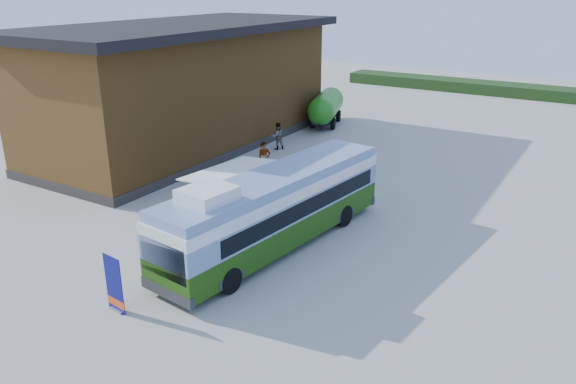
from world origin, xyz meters
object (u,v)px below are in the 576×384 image
Objects in this scene: person_b at (277,136)px; slurry_tanker at (326,106)px; person_a at (264,159)px; banner at (115,289)px; picnic_table at (173,225)px; bus at (275,207)px.

person_b is 0.27× the size of slurry_tanker.
slurry_tanker is at bearing -143.44° from person_b.
person_b is at bearing 61.11° from person_a.
person_b is (-5.47, 18.10, 0.05)m from banner.
picnic_table is 13.42m from person_b.
banner is at bearing 50.08° from person_b.
person_b is at bearing -104.57° from slurry_tanker.
person_a is 12.27m from slurry_tanker.
bus is at bearing 65.32° from person_b.
person_a is at bearing 133.32° from bus.
banner is at bearing -94.77° from slurry_tanker.
person_b is (-2.22, 4.79, -0.12)m from person_a.
picnic_table is at bearing -97.65° from slurry_tanker.
slurry_tanker is (-3.64, 20.21, 0.84)m from picnic_table.
slurry_tanker reaches higher than person_b.
banner is (-1.77, -6.54, -0.86)m from bus.
picnic_table is 0.78× the size of person_a.
bus is 6.00× the size of person_a.
slurry_tanker reaches higher than picnic_table.
bus is at bearing -85.66° from slurry_tanker.
bus reaches higher than slurry_tanker.
bus reaches higher than person_a.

